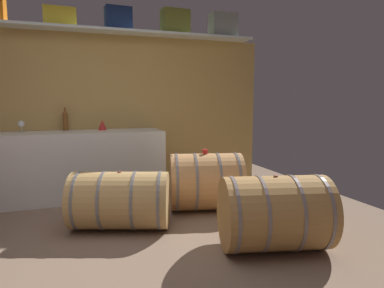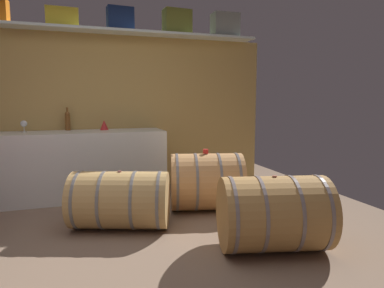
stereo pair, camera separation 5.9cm
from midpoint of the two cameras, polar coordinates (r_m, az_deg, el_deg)
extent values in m
cube|color=#826954|center=(3.36, -13.46, -14.75)|extent=(6.09, 7.83, 0.02)
cube|color=tan|center=(4.86, -15.60, 4.89)|extent=(4.89, 0.10, 2.12)
cube|color=silver|center=(4.79, -15.97, 17.77)|extent=(4.49, 0.40, 0.03)
cube|color=yellow|center=(4.81, -20.57, 19.14)|extent=(0.40, 0.23, 0.23)
cube|color=navy|center=(4.85, -11.54, 19.77)|extent=(0.35, 0.21, 0.30)
cube|color=olive|center=(5.01, -2.15, 19.69)|extent=(0.39, 0.24, 0.33)
cube|color=gray|center=(5.25, 5.88, 19.10)|extent=(0.38, 0.25, 0.34)
cube|color=white|center=(4.55, -17.06, -3.32)|extent=(1.99, 0.62, 0.85)
cylinder|color=brown|center=(4.71, -19.73, 3.39)|extent=(0.06, 0.06, 0.20)
sphere|color=brown|center=(4.71, -19.79, 4.75)|extent=(0.06, 0.06, 0.06)
cylinder|color=brown|center=(4.71, -19.81, 5.31)|extent=(0.03, 0.03, 0.08)
cylinder|color=white|center=(4.65, -25.90, 1.81)|extent=(0.06, 0.06, 0.00)
cylinder|color=white|center=(4.64, -25.93, 2.28)|extent=(0.01, 0.01, 0.07)
sphere|color=white|center=(4.64, -25.98, 3.09)|extent=(0.08, 0.08, 0.08)
sphere|color=maroon|center=(4.64, -25.97, 2.94)|extent=(0.05, 0.05, 0.05)
cone|color=red|center=(4.65, -14.12, 3.11)|extent=(0.11, 0.11, 0.13)
cylinder|color=tan|center=(3.90, 2.86, -6.29)|extent=(0.93, 0.81, 0.64)
cylinder|color=slate|center=(3.87, -2.11, -6.39)|extent=(0.18, 0.64, 0.65)
cylinder|color=slate|center=(3.88, 0.98, -6.33)|extent=(0.18, 0.64, 0.65)
cylinder|color=slate|center=(3.91, 4.73, -6.24)|extent=(0.18, 0.64, 0.65)
cylinder|color=slate|center=(3.95, 7.72, -6.15)|extent=(0.18, 0.64, 0.65)
cylinder|color=#934C52|center=(3.83, 2.89, -1.57)|extent=(0.04, 0.04, 0.01)
cylinder|color=tan|center=(3.42, -11.41, -9.14)|extent=(1.05, 0.82, 0.55)
cylinder|color=slate|center=(3.52, -17.66, -8.85)|extent=(0.21, 0.54, 0.56)
cylinder|color=slate|center=(3.45, -13.84, -9.04)|extent=(0.21, 0.54, 0.56)
cylinder|color=slate|center=(3.39, -8.94, -9.22)|extent=(0.21, 0.54, 0.56)
cylinder|color=slate|center=(3.36, -4.85, -9.32)|extent=(0.21, 0.54, 0.56)
cylinder|color=#8D524E|center=(3.35, -11.54, -4.51)|extent=(0.04, 0.04, 0.01)
cylinder|color=#AB7D43|center=(2.96, 14.03, -11.18)|extent=(0.99, 0.80, 0.61)
cylinder|color=slate|center=(2.87, 6.99, -11.62)|extent=(0.17, 0.62, 0.63)
cylinder|color=slate|center=(2.92, 11.40, -11.36)|extent=(0.17, 0.62, 0.63)
cylinder|color=slate|center=(3.01, 16.58, -10.98)|extent=(0.17, 0.62, 0.63)
cylinder|color=slate|center=(3.09, 20.54, -10.62)|extent=(0.17, 0.62, 0.63)
cylinder|color=#985545|center=(2.88, 14.23, -5.25)|extent=(0.04, 0.04, 0.01)
cylinder|color=red|center=(3.82, 2.74, -1.23)|extent=(0.06, 0.06, 0.05)
camera|label=1|loc=(0.03, -89.50, 0.06)|focal=31.90mm
camera|label=2|loc=(0.03, 90.50, -0.06)|focal=31.90mm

